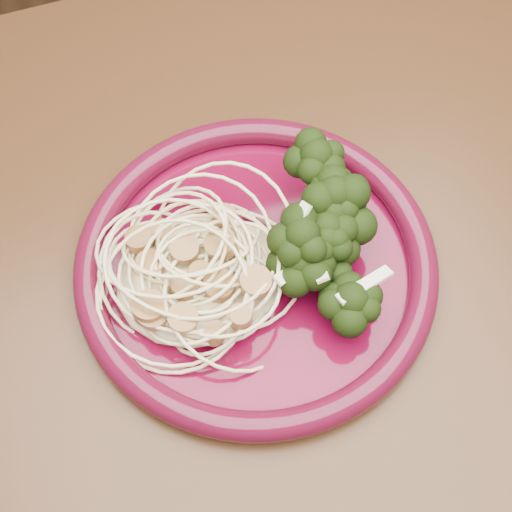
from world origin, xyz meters
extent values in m
cube|color=#472814|center=(0.00, 0.00, 0.73)|extent=(1.20, 0.80, 0.04)
cylinder|color=#54051E|center=(-0.03, 0.07, 0.75)|extent=(0.26, 0.26, 0.01)
torus|color=#54061F|center=(-0.03, 0.07, 0.76)|extent=(0.27, 0.27, 0.02)
ellipsoid|color=#F9EBAE|center=(-0.07, 0.07, 0.77)|extent=(0.13, 0.11, 0.03)
ellipsoid|color=black|center=(0.02, 0.07, 0.78)|extent=(0.09, 0.14, 0.05)
camera|label=1|loc=(-0.12, -0.17, 1.21)|focal=50.00mm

